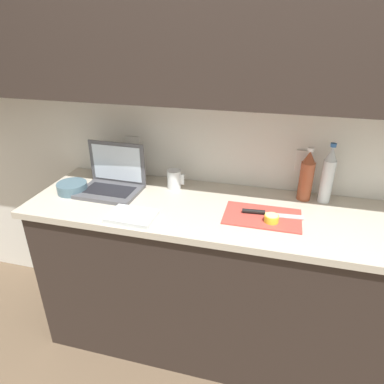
{
  "coord_description": "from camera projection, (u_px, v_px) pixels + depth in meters",
  "views": [
    {
      "loc": [
        0.06,
        -1.5,
        1.76
      ],
      "look_at": [
        -0.33,
        -0.01,
        1.01
      ],
      "focal_mm": 32.0,
      "sensor_mm": 36.0,
      "label": 1
    }
  ],
  "objects": [
    {
      "name": "counter_unit",
      "position": [
        255.0,
        285.0,
        1.88
      ],
      "size": [
        2.37,
        0.61,
        0.93
      ],
      "color": "#332823",
      "rests_on": "ground_plane"
    },
    {
      "name": "dish_towel",
      "position": [
        132.0,
        216.0,
        1.63
      ],
      "size": [
        0.22,
        0.17,
        0.02
      ],
      "primitive_type": "cube",
      "rotation": [
        0.0,
        0.0,
        -0.03
      ],
      "color": "white",
      "rests_on": "counter_unit"
    },
    {
      "name": "cutting_board",
      "position": [
        262.0,
        217.0,
        1.64
      ],
      "size": [
        0.37,
        0.23,
        0.01
      ],
      "primitive_type": "cube",
      "color": "#D1473D",
      "rests_on": "counter_unit"
    },
    {
      "name": "measuring_cup",
      "position": [
        174.0,
        179.0,
        1.92
      ],
      "size": [
        0.1,
        0.08,
        0.11
      ],
      "color": "silver",
      "rests_on": "counter_unit"
    },
    {
      "name": "wall_back",
      "position": [
        274.0,
        72.0,
        1.6
      ],
      "size": [
        5.2,
        0.38,
        2.6
      ],
      "color": "white",
      "rests_on": "ground_plane"
    },
    {
      "name": "knife",
      "position": [
        262.0,
        213.0,
        1.65
      ],
      "size": [
        0.29,
        0.05,
        0.02
      ],
      "rotation": [
        0.0,
        0.0,
        0.08
      ],
      "color": "silver",
      "rests_on": "cutting_board"
    },
    {
      "name": "ground_plane",
      "position": [
        245.0,
        345.0,
        2.09
      ],
      "size": [
        12.0,
        12.0,
        0.0
      ],
      "primitive_type": "plane",
      "color": "brown",
      "rests_on": "ground"
    },
    {
      "name": "bottle_green_soda",
      "position": [
        328.0,
        176.0,
        1.73
      ],
      "size": [
        0.06,
        0.06,
        0.32
      ],
      "color": "silver",
      "rests_on": "counter_unit"
    },
    {
      "name": "bottle_oil_tall",
      "position": [
        307.0,
        176.0,
        1.76
      ],
      "size": [
        0.07,
        0.07,
        0.28
      ],
      "color": "#A34C2D",
      "rests_on": "counter_unit"
    },
    {
      "name": "lemon_half_cut",
      "position": [
        272.0,
        218.0,
        1.58
      ],
      "size": [
        0.07,
        0.07,
        0.04
      ],
      "color": "yellow",
      "rests_on": "cutting_board"
    },
    {
      "name": "laptop",
      "position": [
        113.0,
        180.0,
        1.89
      ],
      "size": [
        0.33,
        0.25,
        0.26
      ],
      "rotation": [
        0.0,
        0.0,
        -0.02
      ],
      "color": "#515156",
      "rests_on": "counter_unit"
    },
    {
      "name": "bowl_white",
      "position": [
        72.0,
        188.0,
        1.88
      ],
      "size": [
        0.16,
        0.16,
        0.05
      ],
      "color": "slate",
      "rests_on": "counter_unit"
    }
  ]
}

